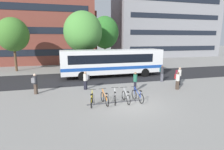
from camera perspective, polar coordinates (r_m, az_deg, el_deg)
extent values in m
plane|color=gray|center=(12.61, 5.66, -9.29)|extent=(200.00, 200.00, 0.00)
cube|color=#232326|center=(21.32, -3.24, -0.64)|extent=(80.00, 7.20, 0.01)
cube|color=white|center=(21.31, 0.14, 4.41)|extent=(12.03, 2.71, 2.70)
cube|color=#1947A3|center=(21.40, 0.14, 2.68)|extent=(12.05, 2.73, 0.36)
cube|color=black|center=(23.30, 13.26, 7.50)|extent=(1.03, 2.31, 0.40)
cube|color=black|center=(23.63, 14.30, 5.40)|extent=(0.11, 2.19, 1.40)
cube|color=black|center=(22.39, -1.48, 5.79)|extent=(9.84, 0.19, 0.97)
cube|color=black|center=(20.00, 0.30, 5.12)|extent=(9.84, 0.19, 0.97)
cylinder|color=black|center=(23.84, 8.01, 1.77)|extent=(1.00, 0.31, 1.00)
cylinder|color=black|center=(21.78, 10.44, 0.78)|extent=(1.00, 0.31, 1.00)
cylinder|color=black|center=(21.96, -10.07, 0.88)|extent=(1.00, 0.31, 1.00)
cylinder|color=black|center=(19.70, -9.38, -0.30)|extent=(1.00, 0.31, 1.00)
cube|color=#47474C|center=(12.84, 1.04, -8.70)|extent=(4.03, 0.09, 0.06)
cylinder|color=#47474C|center=(12.42, -5.75, -7.89)|extent=(0.04, 0.04, 0.70)
cylinder|color=#47474C|center=(12.61, -1.18, -7.54)|extent=(0.04, 0.04, 0.70)
cylinder|color=#47474C|center=(12.87, 3.22, -7.16)|extent=(0.04, 0.04, 0.70)
cylinder|color=#47474C|center=(13.20, 7.41, -6.75)|extent=(0.04, 0.04, 0.70)
torus|color=black|center=(12.85, -6.29, -7.23)|extent=(0.20, 0.70, 0.70)
torus|color=black|center=(11.89, -6.63, -8.80)|extent=(0.20, 0.70, 0.70)
cube|color=yellow|center=(12.29, -6.48, -6.57)|extent=(0.23, 0.90, 0.58)
cylinder|color=yellow|center=(11.89, -6.62, -7.44)|extent=(0.04, 0.04, 0.55)
cube|color=black|center=(11.81, -6.65, -6.23)|extent=(0.15, 0.24, 0.05)
cylinder|color=yellow|center=(12.73, -6.32, -5.92)|extent=(0.04, 0.04, 0.65)
cylinder|color=black|center=(12.64, -6.36, -4.56)|extent=(0.51, 0.14, 0.03)
torus|color=black|center=(12.97, -3.07, -7.00)|extent=(0.12, 0.70, 0.70)
torus|color=black|center=(12.05, -1.56, -8.44)|extent=(0.12, 0.70, 0.70)
cube|color=orange|center=(12.43, -2.39, -6.30)|extent=(0.13, 0.92, 0.58)
cylinder|color=orange|center=(12.06, -1.73, -7.11)|extent=(0.03, 0.03, 0.55)
cube|color=black|center=(11.97, -1.73, -5.91)|extent=(0.12, 0.23, 0.05)
cylinder|color=orange|center=(12.85, -3.06, -5.70)|extent=(0.04, 0.04, 0.65)
cylinder|color=black|center=(12.76, -3.07, -4.35)|extent=(0.52, 0.08, 0.03)
torus|color=black|center=(13.23, 0.87, -6.61)|extent=(0.22, 0.69, 0.70)
torus|color=black|center=(12.26, 1.00, -8.09)|extent=(0.22, 0.69, 0.70)
cube|color=silver|center=(12.67, 0.93, -5.95)|extent=(0.26, 0.90, 0.58)
cylinder|color=silver|center=(12.27, 0.99, -6.77)|extent=(0.04, 0.04, 0.55)
cube|color=black|center=(12.19, 1.00, -5.59)|extent=(0.15, 0.24, 0.05)
cylinder|color=silver|center=(13.11, 0.87, -5.34)|extent=(0.04, 0.04, 0.65)
cylinder|color=black|center=(13.03, 0.88, -4.01)|extent=(0.51, 0.16, 0.03)
torus|color=black|center=(13.32, 3.71, -6.51)|extent=(0.05, 0.70, 0.70)
torus|color=black|center=(12.41, 5.27, -7.90)|extent=(0.05, 0.70, 0.70)
cube|color=#B7BABF|center=(12.78, 4.45, -5.82)|extent=(0.04, 0.92, 0.58)
cylinder|color=#B7BABF|center=(12.41, 5.12, -6.60)|extent=(0.03, 0.03, 0.55)
cube|color=black|center=(12.33, 5.15, -5.43)|extent=(0.10, 0.22, 0.05)
cylinder|color=#B7BABF|center=(13.21, 3.76, -5.24)|extent=(0.03, 0.03, 0.65)
cylinder|color=black|center=(13.12, 3.78, -3.93)|extent=(0.52, 0.03, 0.03)
torus|color=black|center=(13.62, 7.06, -6.17)|extent=(0.13, 0.70, 0.70)
torus|color=black|center=(12.78, 9.28, -7.42)|extent=(0.13, 0.70, 0.70)
cube|color=#1E3DB2|center=(13.12, 8.13, -5.45)|extent=(0.14, 0.92, 0.58)
cylinder|color=#1E3DB2|center=(12.78, 9.09, -6.17)|extent=(0.03, 0.03, 0.55)
cube|color=black|center=(12.70, 9.12, -5.03)|extent=(0.13, 0.23, 0.05)
cylinder|color=#1E3DB2|center=(13.51, 7.13, -4.92)|extent=(0.04, 0.04, 0.65)
cylinder|color=black|center=(13.42, 7.17, -3.64)|extent=(0.52, 0.09, 0.03)
cube|color=black|center=(18.75, 20.58, -1.60)|extent=(0.33, 0.32, 0.92)
cylinder|color=beige|center=(18.61, 20.75, 0.69)|extent=(0.48, 0.48, 0.61)
sphere|color=tan|center=(18.54, 20.83, 1.95)|extent=(0.22, 0.22, 0.22)
cube|color=maroon|center=(18.64, 19.96, 0.86)|extent=(0.32, 0.33, 0.40)
cube|color=#47382D|center=(15.98, -23.12, -4.10)|extent=(0.28, 0.31, 0.85)
cylinder|color=#333338|center=(15.81, -23.33, -1.49)|extent=(0.43, 0.43, 0.64)
sphere|color=beige|center=(15.72, -23.45, 0.04)|extent=(0.22, 0.22, 0.22)
cube|color=slate|center=(15.58, -23.78, -1.59)|extent=(0.32, 0.26, 0.40)
cube|color=#565660|center=(19.67, 15.57, -0.78)|extent=(0.23, 0.28, 0.87)
cylinder|color=#333338|center=(19.52, 15.69, 1.41)|extent=(0.38, 0.38, 0.65)
sphere|color=brown|center=(19.46, 15.76, 2.67)|extent=(0.22, 0.22, 0.22)
cube|color=#197075|center=(19.75, 15.39, 1.63)|extent=(0.30, 0.21, 0.40)
cube|color=#47382D|center=(17.05, 20.10, -3.03)|extent=(0.22, 0.27, 0.80)
cylinder|color=beige|center=(16.89, 20.26, -0.75)|extent=(0.36, 0.36, 0.59)
sphere|color=brown|center=(16.82, 20.36, 0.59)|extent=(0.22, 0.22, 0.22)
cube|color=#B21E23|center=(17.11, 19.82, -0.47)|extent=(0.29, 0.20, 0.40)
cube|color=black|center=(15.67, 7.37, -3.56)|extent=(0.29, 0.32, 0.85)
cylinder|color=#23664C|center=(15.49, 7.44, -0.95)|extent=(0.46, 0.46, 0.61)
sphere|color=#936B4C|center=(15.41, 7.48, 0.55)|extent=(0.22, 0.22, 0.22)
cube|color=slate|center=(15.74, 7.51, -0.64)|extent=(0.33, 0.29, 0.40)
cube|color=black|center=(16.17, -8.46, -3.19)|extent=(0.33, 0.31, 0.81)
cylinder|color=beige|center=(16.01, -8.53, -0.73)|extent=(0.47, 0.47, 0.61)
sphere|color=tan|center=(15.93, -8.57, 0.73)|extent=(0.22, 0.22, 0.22)
cube|color=slate|center=(15.88, -7.71, -0.69)|extent=(0.31, 0.33, 0.40)
cylinder|color=brown|center=(30.56, -2.23, 6.11)|extent=(0.32, 0.32, 3.26)
ellipsoid|color=#2D7028|center=(30.45, -2.28, 13.39)|extent=(4.55, 4.55, 5.29)
cylinder|color=brown|center=(28.44, -28.39, 4.20)|extent=(0.32, 0.32, 3.11)
ellipsoid|color=#427A2D|center=(28.30, -29.06, 11.21)|extent=(4.18, 4.18, 4.54)
cylinder|color=brown|center=(25.41, -8.95, 4.68)|extent=(0.32, 0.32, 3.06)
ellipsoid|color=#4C8E3D|center=(25.26, -9.23, 13.43)|extent=(5.19, 5.19, 5.50)
cube|color=brown|center=(38.23, -22.00, 20.38)|extent=(18.80, 10.37, 21.86)
cube|color=black|center=(32.57, -21.91, 6.61)|extent=(16.54, 0.06, 1.10)
cube|color=black|center=(32.52, -22.40, 13.01)|extent=(16.54, 0.06, 1.10)
cube|color=black|center=(32.88, -22.90, 19.35)|extent=(16.54, 0.06, 1.10)
cube|color=gray|center=(51.22, 16.57, 18.44)|extent=(26.40, 10.90, 22.25)
cube|color=black|center=(46.21, 19.50, 8.00)|extent=(23.23, 0.06, 1.10)
cube|color=black|center=(46.19, 19.81, 12.59)|extent=(23.23, 0.06, 1.10)
cube|color=black|center=(46.45, 20.13, 17.16)|extent=(23.23, 0.06, 1.10)
cube|color=brown|center=(54.49, -14.28, 12.54)|extent=(15.57, 12.29, 11.71)
cube|color=black|center=(48.34, -13.94, 8.57)|extent=(13.70, 0.06, 1.10)
cube|color=black|center=(48.33, -14.17, 13.20)|extent=(13.70, 0.06, 1.10)
cube|color=black|center=(48.63, -14.40, 17.79)|extent=(13.70, 0.06, 1.10)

